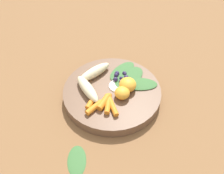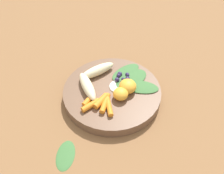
# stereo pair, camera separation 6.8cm
# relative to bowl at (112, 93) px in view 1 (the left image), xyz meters

# --- Properties ---
(ground_plane) EXTENTS (2.40, 2.40, 0.00)m
(ground_plane) POSITION_rel_bowl_xyz_m (0.00, 0.00, -0.02)
(ground_plane) COLOR brown
(bowl) EXTENTS (0.28, 0.28, 0.03)m
(bowl) POSITION_rel_bowl_xyz_m (0.00, 0.00, 0.00)
(bowl) COLOR brown
(bowl) RESTS_ON ground_plane
(banana_peeled_left) EXTENTS (0.08, 0.11, 0.03)m
(banana_peeled_left) POSITION_rel_bowl_xyz_m (0.07, 0.01, 0.03)
(banana_peeled_left) COLOR beige
(banana_peeled_left) RESTS_ON bowl
(banana_peeled_right) EXTENTS (0.11, 0.10, 0.03)m
(banana_peeled_right) POSITION_rel_bowl_xyz_m (0.05, -0.06, 0.03)
(banana_peeled_right) COLOR beige
(banana_peeled_right) RESTS_ON bowl
(orange_segment_near) EXTENTS (0.05, 0.05, 0.04)m
(orange_segment_near) POSITION_rel_bowl_xyz_m (-0.04, -0.00, 0.03)
(orange_segment_near) COLOR #F4A833
(orange_segment_near) RESTS_ON bowl
(orange_segment_far) EXTENTS (0.04, 0.04, 0.03)m
(orange_segment_far) POSITION_rel_bowl_xyz_m (-0.03, 0.03, 0.03)
(orange_segment_far) COLOR #F4A833
(orange_segment_far) RESTS_ON bowl
(carrot_front) EXTENTS (0.03, 0.05, 0.01)m
(carrot_front) POSITION_rel_bowl_xyz_m (0.06, 0.05, 0.02)
(carrot_front) COLOR orange
(carrot_front) RESTS_ON bowl
(carrot_mid_left) EXTENTS (0.05, 0.05, 0.02)m
(carrot_mid_left) POSITION_rel_bowl_xyz_m (0.05, 0.07, 0.02)
(carrot_mid_left) COLOR orange
(carrot_mid_left) RESTS_ON bowl
(carrot_mid_right) EXTENTS (0.04, 0.05, 0.02)m
(carrot_mid_right) POSITION_rel_bowl_xyz_m (0.02, 0.05, 0.02)
(carrot_mid_right) COLOR orange
(carrot_mid_right) RESTS_ON bowl
(carrot_rear) EXTENTS (0.02, 0.07, 0.01)m
(carrot_rear) POSITION_rel_bowl_xyz_m (0.01, 0.06, 0.02)
(carrot_rear) COLOR orange
(carrot_rear) RESTS_ON bowl
(carrot_small) EXTENTS (0.03, 0.06, 0.01)m
(carrot_small) POSITION_rel_bowl_xyz_m (-0.00, 0.07, 0.02)
(carrot_small) COLOR orange
(carrot_small) RESTS_ON bowl
(blueberry_pile) EXTENTS (0.05, 0.05, 0.03)m
(blueberry_pile) POSITION_rel_bowl_xyz_m (-0.03, -0.04, 0.02)
(blueberry_pile) COLOR #2D234C
(blueberry_pile) RESTS_ON bowl
(coconut_shred_patch) EXTENTS (0.05, 0.05, 0.00)m
(coconut_shred_patch) POSITION_rel_bowl_xyz_m (-0.02, -0.01, 0.02)
(coconut_shred_patch) COLOR white
(coconut_shred_patch) RESTS_ON bowl
(kale_leaf_left) EXTENTS (0.12, 0.06, 0.01)m
(kale_leaf_left) POSITION_rel_bowl_xyz_m (-0.08, -0.02, 0.02)
(kale_leaf_left) COLOR #3D7038
(kale_leaf_left) RESTS_ON bowl
(kale_leaf_right) EXTENTS (0.12, 0.12, 0.01)m
(kale_leaf_right) POSITION_rel_bowl_xyz_m (-0.05, -0.05, 0.02)
(kale_leaf_right) COLOR #3D7038
(kale_leaf_right) RESTS_ON bowl
(kale_leaf_rear) EXTENTS (0.10, 0.11, 0.01)m
(kale_leaf_rear) POSITION_rel_bowl_xyz_m (-0.03, -0.08, 0.02)
(kale_leaf_rear) COLOR #3D7038
(kale_leaf_rear) RESTS_ON bowl
(kale_leaf_stray) EXTENTS (0.05, 0.08, 0.01)m
(kale_leaf_stray) POSITION_rel_bowl_xyz_m (0.09, 0.20, -0.01)
(kale_leaf_stray) COLOR #3D7038
(kale_leaf_stray) RESTS_ON ground_plane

